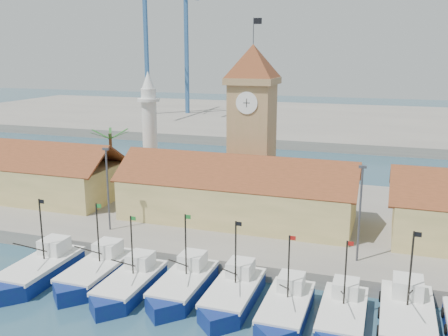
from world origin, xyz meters
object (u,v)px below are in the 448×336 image
(boat_0, at_px, (38,272))
(boat_4, at_px, (232,296))
(clock_tower, at_px, (252,122))
(minaret, at_px, (150,131))

(boat_0, relative_size, boat_4, 1.07)
(clock_tower, xyz_separation_m, minaret, (-15.00, 2.00, -2.23))
(boat_0, xyz_separation_m, minaret, (-1.60, 26.14, 8.92))
(minaret, bearing_deg, clock_tower, -7.61)
(boat_0, distance_m, clock_tower, 29.77)
(clock_tower, bearing_deg, minaret, 172.39)
(minaret, bearing_deg, boat_4, -51.57)
(boat_0, height_order, boat_4, boat_0)
(boat_0, bearing_deg, boat_4, 3.96)
(boat_4, relative_size, minaret, 0.60)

